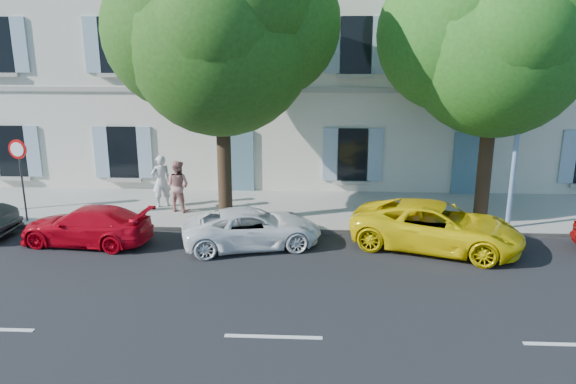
# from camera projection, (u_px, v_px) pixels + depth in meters

# --- Properties ---
(ground) EXTENTS (90.00, 90.00, 0.00)m
(ground) POSITION_uv_depth(u_px,v_px,m) (284.00, 261.00, 15.26)
(ground) COLOR black
(sidewalk) EXTENTS (36.00, 4.50, 0.15)m
(sidewalk) POSITION_uv_depth(u_px,v_px,m) (292.00, 210.00, 19.53)
(sidewalk) COLOR #A09E96
(sidewalk) RESTS_ON ground
(kerb) EXTENTS (36.00, 0.16, 0.16)m
(kerb) POSITION_uv_depth(u_px,v_px,m) (289.00, 230.00, 17.44)
(kerb) COLOR #9E998E
(kerb) RESTS_ON ground
(building) EXTENTS (28.00, 7.00, 12.00)m
(building) POSITION_uv_depth(u_px,v_px,m) (298.00, 34.00, 23.47)
(building) COLOR beige
(building) RESTS_ON ground
(car_red_coupe) EXTENTS (4.00, 1.99, 1.12)m
(car_red_coupe) POSITION_uv_depth(u_px,v_px,m) (86.00, 226.00, 16.42)
(car_red_coupe) COLOR #BC0515
(car_red_coupe) RESTS_ON ground
(car_white_coupe) EXTENTS (4.34, 2.77, 1.11)m
(car_white_coupe) POSITION_uv_depth(u_px,v_px,m) (252.00, 228.00, 16.22)
(car_white_coupe) COLOR white
(car_white_coupe) RESTS_ON ground
(car_yellow_supercar) EXTENTS (5.25, 3.64, 1.33)m
(car_yellow_supercar) POSITION_uv_depth(u_px,v_px,m) (436.00, 226.00, 16.02)
(car_yellow_supercar) COLOR yellow
(car_yellow_supercar) RESTS_ON ground
(tree_left) EXTENTS (5.62, 5.62, 8.71)m
(tree_left) POSITION_uv_depth(u_px,v_px,m) (220.00, 42.00, 16.53)
(tree_left) COLOR #3A2819
(tree_left) RESTS_ON sidewalk
(tree_right) EXTENTS (5.53, 5.53, 8.52)m
(tree_right) POSITION_uv_depth(u_px,v_px,m) (496.00, 46.00, 16.87)
(tree_right) COLOR #3A2819
(tree_right) RESTS_ON sidewalk
(road_sign) EXTENTS (0.61, 0.12, 2.66)m
(road_sign) POSITION_uv_depth(u_px,v_px,m) (19.00, 163.00, 17.61)
(road_sign) COLOR #383A3D
(road_sign) RESTS_ON sidewalk
(street_lamp) EXTENTS (0.25, 1.55, 7.29)m
(street_lamp) POSITION_uv_depth(u_px,v_px,m) (523.00, 94.00, 16.26)
(street_lamp) COLOR #7293BF
(street_lamp) RESTS_ON sidewalk
(pedestrian_a) EXTENTS (0.79, 0.70, 1.83)m
(pedestrian_a) POSITION_uv_depth(u_px,v_px,m) (161.00, 181.00, 19.44)
(pedestrian_a) COLOR silver
(pedestrian_a) RESTS_ON sidewalk
(pedestrian_b) EXTENTS (1.02, 0.90, 1.75)m
(pedestrian_b) POSITION_uv_depth(u_px,v_px,m) (178.00, 186.00, 18.97)
(pedestrian_b) COLOR tan
(pedestrian_b) RESTS_ON sidewalk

